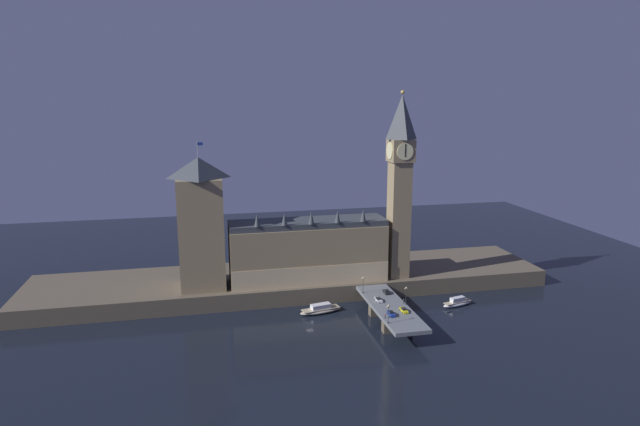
% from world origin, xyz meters
% --- Properties ---
extents(ground_plane, '(400.00, 400.00, 0.00)m').
position_xyz_m(ground_plane, '(0.00, 0.00, 0.00)').
color(ground_plane, black).
extents(embankment, '(220.00, 42.00, 6.92)m').
position_xyz_m(embankment, '(0.00, 39.00, 3.46)').
color(embankment, brown).
rests_on(embankment, ground_plane).
extents(parliament_hall, '(64.38, 16.75, 30.86)m').
position_xyz_m(parliament_hall, '(5.04, 28.69, 19.75)').
color(parliament_hall, '#8E7A56').
rests_on(parliament_hall, embankment).
extents(clock_tower, '(9.99, 10.10, 77.73)m').
position_xyz_m(clock_tower, '(43.18, 25.52, 48.12)').
color(clock_tower, '#8E7A56').
rests_on(clock_tower, embankment).
extents(victoria_tower, '(17.66, 17.66, 58.41)m').
position_xyz_m(victoria_tower, '(-37.74, 30.16, 33.27)').
color(victoria_tower, '#8E7A56').
rests_on(victoria_tower, embankment).
extents(bridge, '(12.83, 46.00, 6.60)m').
position_xyz_m(bridge, '(29.28, -5.00, 4.89)').
color(bridge, slate).
rests_on(bridge, ground_plane).
extents(car_northbound_lead, '(2.06, 4.70, 1.34)m').
position_xyz_m(car_northbound_lead, '(26.46, 0.26, 7.22)').
color(car_northbound_lead, silver).
rests_on(car_northbound_lead, bridge).
extents(car_northbound_trail, '(1.98, 4.43, 1.57)m').
position_xyz_m(car_northbound_trail, '(26.46, -13.67, 7.33)').
color(car_northbound_trail, navy).
rests_on(car_northbound_trail, bridge).
extents(car_southbound_lead, '(1.95, 4.78, 1.33)m').
position_xyz_m(car_southbound_lead, '(32.11, -11.39, 7.22)').
color(car_southbound_lead, yellow).
rests_on(car_southbound_lead, bridge).
extents(car_southbound_trail, '(2.04, 3.91, 1.55)m').
position_xyz_m(car_southbound_trail, '(32.11, 7.32, 7.32)').
color(car_southbound_trail, black).
rests_on(car_southbound_trail, bridge).
extents(pedestrian_near_rail, '(0.38, 0.38, 1.77)m').
position_xyz_m(pedestrian_near_rail, '(23.63, -15.50, 7.53)').
color(pedestrian_near_rail, black).
rests_on(pedestrian_near_rail, bridge).
extents(pedestrian_mid_walk, '(0.38, 0.38, 1.79)m').
position_xyz_m(pedestrian_mid_walk, '(34.93, -3.93, 7.55)').
color(pedestrian_mid_walk, black).
rests_on(pedestrian_mid_walk, bridge).
extents(street_lamp_near, '(1.34, 0.60, 6.74)m').
position_xyz_m(street_lamp_near, '(23.23, -19.72, 10.81)').
color(street_lamp_near, '#2D3333').
rests_on(street_lamp_near, bridge).
extents(street_lamp_mid, '(1.34, 0.60, 6.86)m').
position_xyz_m(street_lamp_mid, '(35.33, -5.00, 10.89)').
color(street_lamp_mid, '#2D3333').
rests_on(street_lamp_mid, bridge).
extents(street_lamp_far, '(1.34, 0.60, 6.62)m').
position_xyz_m(street_lamp_far, '(23.23, 9.72, 10.74)').
color(street_lamp_far, '#2D3333').
rests_on(street_lamp_far, bridge).
extents(boat_upstream, '(17.72, 8.22, 3.54)m').
position_xyz_m(boat_upstream, '(6.20, 9.51, 1.29)').
color(boat_upstream, '#B2A893').
rests_on(boat_upstream, ground_plane).
extents(boat_downstream, '(14.08, 6.75, 3.64)m').
position_xyz_m(boat_downstream, '(61.23, 4.58, 1.33)').
color(boat_downstream, white).
rests_on(boat_downstream, ground_plane).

